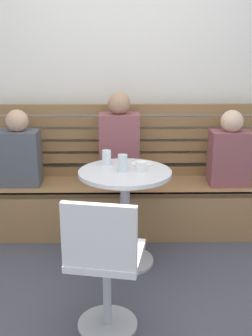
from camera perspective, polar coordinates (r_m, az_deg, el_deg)
ground at (r=2.77m, az=0.37°, el=-19.17°), size 8.00×8.00×0.00m
back_wall at (r=3.88m, az=-0.09°, el=14.24°), size 5.20×0.10×2.90m
booth_bench at (r=3.71m, az=0.01°, el=-5.39°), size 2.70×0.52×0.44m
booth_backrest at (r=3.78m, az=-0.04°, el=3.85°), size 2.65×0.04×0.67m
cafe_table at (r=3.07m, az=-0.14°, el=-4.33°), size 0.68×0.68×0.74m
white_chair at (r=2.36m, az=-3.03°, el=-12.74°), size 0.47×0.47×0.85m
person_adult at (r=3.56m, az=-0.92°, el=3.40°), size 0.34×0.22×0.80m
person_child_left at (r=3.66m, az=14.09°, el=2.11°), size 0.34×0.22×0.65m
person_child_middle at (r=3.66m, az=-14.46°, el=2.12°), size 0.34×0.22×0.66m
cup_glass_tall at (r=2.98m, az=-0.48°, el=0.73°), size 0.07×0.07×0.12m
cup_ceramic_white at (r=2.99m, az=2.08°, el=0.27°), size 0.08×0.08×0.07m
cup_water_clear at (r=3.14m, az=-2.70°, el=1.47°), size 0.07×0.07×0.11m
plate_small at (r=3.15m, az=2.24°, el=0.58°), size 0.17×0.17×0.01m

